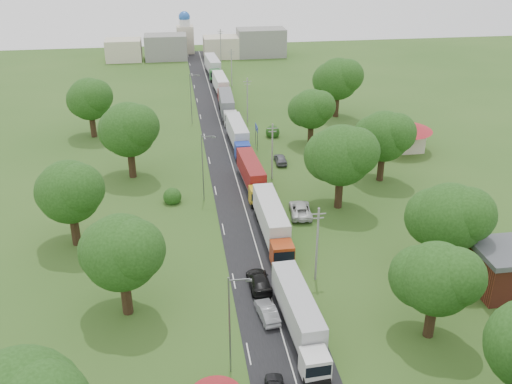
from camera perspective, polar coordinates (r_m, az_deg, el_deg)
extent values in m
plane|color=#2D511B|center=(69.96, 0.15, -5.91)|extent=(260.00, 260.00, 0.00)
cube|color=black|center=(87.49, -1.84, 0.85)|extent=(8.00, 200.00, 0.04)
cylinder|color=slate|center=(100.04, 0.16, 5.33)|extent=(0.12, 0.12, 4.00)
cylinder|color=slate|center=(102.27, -0.05, 5.79)|extent=(0.12, 0.12, 4.00)
cube|color=navy|center=(100.62, 0.05, 6.42)|extent=(0.06, 3.00, 1.00)
cube|color=silver|center=(100.62, 0.05, 6.42)|extent=(0.07, 3.10, 0.06)
cylinder|color=gray|center=(62.76, 6.12, -5.27)|extent=(0.24, 0.24, 9.00)
cube|color=gray|center=(60.92, 6.29, -2.19)|extent=(1.60, 0.10, 0.10)
cube|color=gray|center=(61.15, 6.26, -2.61)|extent=(1.20, 0.10, 0.10)
cylinder|color=gray|center=(87.39, 1.63, 4.03)|extent=(0.24, 0.24, 9.00)
cube|color=gray|center=(86.08, 1.66, 6.38)|extent=(1.60, 0.10, 0.10)
cube|color=gray|center=(86.24, 1.66, 6.07)|extent=(1.20, 0.10, 0.10)
cylinder|color=gray|center=(113.59, -0.87, 9.13)|extent=(0.24, 0.24, 9.00)
cube|color=gray|center=(112.58, -0.88, 10.99)|extent=(1.60, 0.10, 0.10)
cube|color=gray|center=(112.71, -0.88, 10.74)|extent=(1.20, 0.10, 0.10)
cylinder|color=gray|center=(140.49, -2.46, 12.30)|extent=(0.24, 0.24, 9.00)
cube|color=gray|center=(139.68, -2.49, 13.82)|extent=(1.60, 0.10, 0.10)
cube|color=gray|center=(139.78, -2.48, 13.62)|extent=(1.20, 0.10, 0.10)
cylinder|color=gray|center=(167.75, -3.56, 14.44)|extent=(0.24, 0.24, 9.00)
cube|color=gray|center=(167.07, -3.59, 15.72)|extent=(1.60, 0.10, 0.10)
cube|color=gray|center=(167.15, -3.59, 15.55)|extent=(1.20, 0.10, 0.10)
cylinder|color=slate|center=(50.23, -2.66, -13.28)|extent=(0.16, 0.16, 10.00)
cube|color=slate|center=(47.51, -1.68, -8.77)|extent=(1.80, 0.10, 0.10)
cube|color=slate|center=(47.68, -0.71, -8.84)|extent=(0.50, 0.22, 0.15)
cylinder|color=slate|center=(80.50, -5.35, 2.37)|extent=(0.16, 0.16, 10.00)
cube|color=slate|center=(78.84, -4.83, 5.56)|extent=(1.80, 0.10, 0.10)
cube|color=slate|center=(78.94, -4.25, 5.49)|extent=(0.50, 0.22, 0.15)
cylinder|color=slate|center=(113.53, -6.52, 9.23)|extent=(0.16, 0.16, 10.00)
cube|color=slate|center=(112.35, -6.17, 11.55)|extent=(1.80, 0.10, 0.10)
cube|color=slate|center=(112.42, -5.76, 11.50)|extent=(0.50, 0.22, 0.15)
cylinder|color=#382616|center=(58.37, 17.03, -12.08)|extent=(1.04, 1.04, 3.85)
sphere|color=#1A3A10|center=(55.74, 17.64, -8.25)|extent=(7.00, 7.00, 7.00)
sphere|color=#1A3A10|center=(55.14, 19.36, -7.99)|extent=(5.50, 5.50, 5.50)
sphere|color=#1A3A10|center=(56.53, 16.12, -8.12)|extent=(6.00, 6.00, 6.00)
cylinder|color=#382616|center=(68.04, 18.23, -6.26)|extent=(1.08, 1.08, 4.20)
sphere|color=#1A3A10|center=(65.60, 18.83, -2.44)|extent=(7.70, 7.70, 7.70)
sphere|color=#1A3A10|center=(65.02, 20.43, -2.14)|extent=(6.05, 6.05, 6.05)
sphere|color=#1A3A10|center=(66.45, 17.41, -2.40)|extent=(6.60, 6.60, 6.60)
cylinder|color=#382616|center=(80.12, 8.28, -0.05)|extent=(1.12, 1.12, 4.55)
sphere|color=#1A3A10|center=(77.91, 8.54, 3.66)|extent=(8.40, 8.40, 8.40)
sphere|color=#1A3A10|center=(76.97, 9.90, 4.00)|extent=(6.60, 6.60, 6.60)
sphere|color=#1A3A10|center=(79.14, 7.37, 3.61)|extent=(7.20, 7.20, 7.20)
cylinder|color=#382616|center=(89.89, 12.37, 2.39)|extent=(1.08, 1.08, 4.20)
sphere|color=#1A3A10|center=(88.06, 12.68, 5.46)|extent=(7.70, 7.70, 7.70)
sphere|color=#1A3A10|center=(87.32, 13.83, 5.75)|extent=(6.05, 6.05, 6.05)
sphere|color=#1A3A10|center=(89.07, 11.68, 5.41)|extent=(6.60, 6.60, 6.60)
cylinder|color=#382616|center=(103.02, 5.48, 5.78)|extent=(1.04, 1.04, 3.85)
sphere|color=#1A3A10|center=(101.55, 5.59, 8.26)|extent=(7.00, 7.00, 7.00)
sphere|color=#1A3A10|center=(100.71, 6.44, 8.52)|extent=(5.50, 5.50, 5.50)
sphere|color=#1A3A10|center=(102.63, 4.86, 8.18)|extent=(6.00, 6.00, 6.00)
cylinder|color=#382616|center=(118.95, 8.03, 8.53)|extent=(1.12, 1.12, 4.55)
sphere|color=#1A3A10|center=(117.48, 8.20, 11.13)|extent=(8.40, 8.40, 8.40)
sphere|color=#1A3A10|center=(116.58, 9.11, 11.41)|extent=(6.60, 6.60, 6.60)
sphere|color=#1A3A10|center=(118.69, 7.41, 11.02)|extent=(7.20, 7.20, 7.20)
cylinder|color=#382616|center=(60.14, -12.84, -10.08)|extent=(1.08, 1.08, 4.20)
sphere|color=#1A3A10|center=(57.37, -13.33, -5.90)|extent=(7.70, 7.70, 7.70)
sphere|color=#1A3A10|center=(55.88, -12.07, -5.68)|extent=(6.05, 6.05, 6.05)
sphere|color=#1A3A10|center=(58.94, -14.26, -5.72)|extent=(6.60, 6.60, 6.60)
cylinder|color=#382616|center=(73.78, -17.64, -3.57)|extent=(1.08, 1.08, 4.20)
sphere|color=#1A3A10|center=(71.54, -18.18, 0.02)|extent=(7.70, 7.70, 7.70)
sphere|color=#1A3A10|center=(69.98, -17.29, 0.32)|extent=(6.05, 6.05, 6.05)
sphere|color=#1A3A10|center=(73.20, -18.82, 0.04)|extent=(6.60, 6.60, 6.60)
cylinder|color=#382616|center=(90.97, -12.31, 2.80)|extent=(1.12, 1.12, 4.55)
sphere|color=#1A3A10|center=(89.02, -12.64, 6.11)|extent=(8.40, 8.40, 8.40)
sphere|color=#1A3A10|center=(87.50, -11.76, 6.48)|extent=(6.60, 6.60, 6.60)
sphere|color=#1A3A10|center=(90.73, -13.32, 6.01)|extent=(7.20, 7.20, 7.20)
cylinder|color=#382616|center=(110.56, -15.99, 6.37)|extent=(1.08, 1.08, 4.20)
sphere|color=#1A3A10|center=(109.07, -16.32, 8.91)|extent=(7.70, 7.70, 7.70)
sphere|color=#1A3A10|center=(107.62, -15.70, 9.23)|extent=(6.05, 6.05, 6.05)
sphere|color=#1A3A10|center=(110.69, -16.77, 8.79)|extent=(6.60, 6.60, 6.60)
cube|color=beige|center=(103.15, 14.29, 5.16)|extent=(7.00, 5.00, 4.00)
cone|color=maroon|center=(102.22, 14.47, 6.68)|extent=(10.08, 10.08, 1.80)
cube|color=gray|center=(172.21, -9.01, 14.13)|extent=(12.00, 8.00, 7.00)
cube|color=beige|center=(172.97, -3.53, 14.27)|extent=(10.00, 8.00, 6.00)
cube|color=gray|center=(174.24, 0.52, 14.73)|extent=(14.00, 8.00, 8.00)
cube|color=beige|center=(172.79, -13.09, 13.67)|extent=(10.00, 8.00, 6.00)
cube|color=beige|center=(180.05, -7.07, 14.90)|extent=(5.00, 5.00, 8.00)
cylinder|color=silver|center=(179.22, -7.16, 16.47)|extent=(3.20, 3.20, 2.00)
sphere|color=#2659B2|center=(178.98, -7.18, 16.97)|extent=(3.40, 3.40, 3.40)
cube|color=silver|center=(52.01, 5.92, -16.83)|extent=(2.49, 2.49, 2.48)
cube|color=black|center=(50.93, 6.27, -17.43)|extent=(2.28, 0.13, 1.09)
cube|color=slate|center=(51.88, 6.18, -18.47)|extent=(2.19, 0.36, 0.35)
cube|color=slate|center=(57.64, 4.18, -12.86)|extent=(2.85, 11.49, 0.30)
cube|color=#B0B0B5|center=(56.79, 4.17, -11.26)|extent=(3.06, 11.80, 2.97)
cylinder|color=black|center=(52.09, 6.11, -18.32)|extent=(2.33, 0.99, 0.99)
cylinder|color=black|center=(53.34, 5.62, -17.02)|extent=(2.33, 0.99, 0.99)
cylinder|color=black|center=(60.47, 3.45, -11.04)|extent=(2.33, 0.99, 0.99)
cylinder|color=black|center=(61.65, 3.17, -10.23)|extent=(2.33, 0.99, 0.99)
cube|color=#9B3311|center=(66.41, 2.62, -6.16)|extent=(2.56, 2.56, 2.64)
cube|color=black|center=(65.15, 2.84, -6.46)|extent=(2.42, 0.05, 1.16)
cube|color=slate|center=(65.96, 2.80, -7.48)|extent=(2.32, 0.27, 0.37)
cube|color=slate|center=(73.08, 1.51, -3.73)|extent=(2.55, 12.15, 0.32)
cube|color=silver|center=(72.45, 1.48, -2.29)|extent=(2.77, 12.47, 3.16)
cylinder|color=black|center=(66.21, 2.76, -7.40)|extent=(2.48, 1.05, 1.05)
cylinder|color=black|center=(67.78, 2.45, -6.54)|extent=(2.48, 1.05, 1.05)
cylinder|color=black|center=(76.40, 1.02, -2.56)|extent=(2.48, 1.05, 1.05)
cylinder|color=black|center=(77.78, 0.83, -2.02)|extent=(2.48, 1.05, 1.05)
cube|color=gold|center=(80.16, 0.21, -0.36)|extent=(2.45, 2.45, 2.43)
cube|color=black|center=(78.96, 0.34, -0.51)|extent=(2.24, 0.13, 1.07)
cube|color=slate|center=(79.60, 0.33, -1.34)|extent=(2.15, 0.36, 0.34)
cube|color=slate|center=(86.59, -0.48, 1.12)|extent=(2.80, 11.29, 0.29)
cube|color=maroon|center=(86.15, -0.51, 2.26)|extent=(3.01, 11.60, 2.92)
cylinder|color=black|center=(79.83, 0.31, -1.29)|extent=(2.29, 0.97, 0.97)
cylinder|color=black|center=(81.38, 0.12, -0.74)|extent=(2.29, 0.97, 0.97)
cylinder|color=black|center=(89.78, -0.79, 1.86)|extent=(2.29, 0.97, 0.97)
cylinder|color=black|center=(91.10, -0.91, 2.23)|extent=(2.29, 0.97, 0.97)
cube|color=#1A36A0|center=(95.92, -1.36, 4.16)|extent=(2.53, 2.53, 2.56)
cube|color=black|center=(94.65, -1.27, 4.09)|extent=(2.35, 0.09, 1.13)
cube|color=slate|center=(95.22, -1.27, 3.33)|extent=(2.26, 0.31, 0.36)
cube|color=slate|center=(102.87, -1.87, 5.17)|extent=(2.69, 11.84, 0.31)
cube|color=silver|center=(102.53, -1.91, 6.19)|extent=(2.90, 12.15, 3.07)
cylinder|color=black|center=(95.47, -1.28, 3.36)|extent=(2.41, 1.02, 1.02)
cylinder|color=black|center=(97.17, -1.43, 3.76)|extent=(2.41, 1.02, 1.02)
cylinder|color=black|center=(106.30, -2.10, 5.70)|extent=(2.41, 1.02, 1.02)
cylinder|color=black|center=(107.74, -2.20, 5.97)|extent=(2.41, 1.02, 1.02)
cube|color=silver|center=(112.47, -2.57, 7.40)|extent=(2.59, 2.59, 2.59)
cube|color=black|center=(111.17, -2.51, 7.38)|extent=(2.38, 0.12, 1.14)
cube|color=slate|center=(111.67, -2.50, 6.71)|extent=(2.29, 0.34, 0.36)
cube|color=slate|center=(119.61, -2.95, 8.09)|extent=(2.87, 12.02, 0.31)
cube|color=slate|center=(119.36, -2.99, 8.99)|extent=(3.09, 12.33, 3.11)
cylinder|color=black|center=(111.93, -2.51, 6.72)|extent=(2.44, 1.04, 1.04)
cylinder|color=black|center=(113.69, -2.61, 7.02)|extent=(2.44, 1.04, 1.04)
cylinder|color=black|center=(123.14, -3.12, 8.47)|extent=(2.44, 1.04, 1.04)
cylinder|color=black|center=(124.62, -3.20, 8.67)|extent=(2.44, 1.04, 1.04)
cube|color=maroon|center=(128.26, -3.25, 9.64)|extent=(2.49, 2.49, 2.51)
cube|color=black|center=(127.00, -3.20, 9.65)|extent=(2.31, 0.10, 1.10)
cube|color=slate|center=(127.44, -3.19, 9.07)|extent=(2.22, 0.32, 0.35)
cube|color=slate|center=(135.22, -3.54, 10.11)|extent=(2.70, 11.62, 0.30)
cube|color=silver|center=(135.05, -3.57, 10.89)|extent=(2.91, 11.93, 3.01)
cylinder|color=black|center=(127.69, -3.20, 9.08)|extent=(2.36, 1.00, 1.00)
cylinder|color=black|center=(129.42, -3.28, 9.30)|extent=(2.36, 1.00, 1.00)
cylinder|color=black|center=(138.67, -3.68, 10.39)|extent=(2.36, 1.00, 1.00)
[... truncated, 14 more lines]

